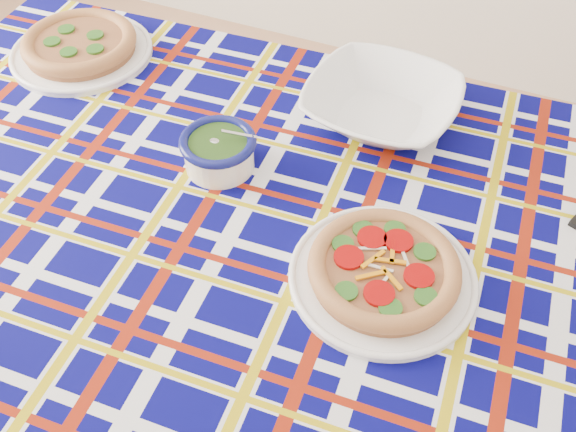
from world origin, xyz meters
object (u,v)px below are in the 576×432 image
at_px(pesto_bowl, 219,149).
at_px(serving_bowl, 382,104).
at_px(main_focaccia_plate, 384,269).
at_px(dining_table, 274,262).

bearing_deg(pesto_bowl, serving_bowl, 47.08).
height_order(pesto_bowl, serving_bowl, pesto_bowl).
xyz_separation_m(main_focaccia_plate, serving_bowl, (-0.13, 0.40, 0.01)).
height_order(dining_table, serving_bowl, serving_bowl).
bearing_deg(dining_table, pesto_bowl, 142.00).
xyz_separation_m(dining_table, main_focaccia_plate, (0.21, -0.02, 0.12)).
xyz_separation_m(dining_table, serving_bowl, (0.08, 0.37, 0.12)).
relative_size(dining_table, main_focaccia_plate, 5.67).
relative_size(dining_table, serving_bowl, 5.83).
distance_m(main_focaccia_plate, serving_bowl, 0.42).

